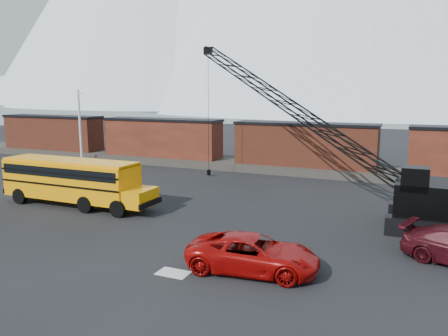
# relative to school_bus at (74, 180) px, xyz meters

# --- Properties ---
(ground) EXTENTS (160.00, 160.00, 0.00)m
(ground) POSITION_rel_school_bus_xyz_m (11.46, -3.23, -1.79)
(ground) COLOR black
(ground) RESTS_ON ground
(gravel_berm) EXTENTS (120.00, 5.00, 0.70)m
(gravel_berm) POSITION_rel_school_bus_xyz_m (11.46, 18.77, -1.44)
(gravel_berm) COLOR #423C36
(gravel_berm) RESTS_ON ground
(boxcar_west_far) EXTENTS (13.70, 3.10, 4.17)m
(boxcar_west_far) POSITION_rel_school_bus_xyz_m (-20.54, 18.77, 0.97)
(boxcar_west_far) COLOR #4C1E15
(boxcar_west_far) RESTS_ON gravel_berm
(boxcar_west_near) EXTENTS (13.70, 3.10, 4.17)m
(boxcar_west_near) POSITION_rel_school_bus_xyz_m (-4.54, 18.77, 0.97)
(boxcar_west_near) COLOR #411C12
(boxcar_west_near) RESTS_ON gravel_berm
(boxcar_mid) EXTENTS (13.70, 3.10, 4.17)m
(boxcar_mid) POSITION_rel_school_bus_xyz_m (11.46, 18.77, 0.97)
(boxcar_mid) COLOR #4C1E15
(boxcar_mid) RESTS_ON gravel_berm
(utility_pole) EXTENTS (1.40, 0.24, 8.00)m
(utility_pole) POSITION_rel_school_bus_xyz_m (-12.54, 14.77, 2.36)
(utility_pole) COLOR silver
(utility_pole) RESTS_ON ground
(snow_patch) EXTENTS (1.40, 0.90, 0.02)m
(snow_patch) POSITION_rel_school_bus_xyz_m (11.96, -7.23, -1.78)
(snow_patch) COLOR silver
(snow_patch) RESTS_ON ground
(school_bus) EXTENTS (11.65, 2.65, 3.19)m
(school_bus) POSITION_rel_school_bus_xyz_m (0.00, 0.00, 0.00)
(school_bus) COLOR #FD9A05
(school_bus) RESTS_ON ground
(red_pickup) EXTENTS (6.04, 3.32, 1.60)m
(red_pickup) POSITION_rel_school_bus_xyz_m (15.04, -5.61, -0.99)
(red_pickup) COLOR #A60908
(red_pickup) RESTS_ON ground
(crawler_crane) EXTENTS (22.21, 12.12, 11.89)m
(crawler_crane) POSITION_rel_school_bus_xyz_m (12.42, 8.67, 5.06)
(crawler_crane) COLOR black
(crawler_crane) RESTS_ON ground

